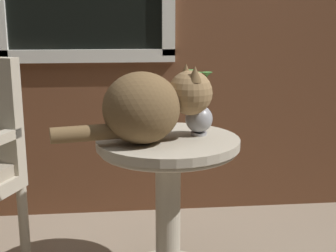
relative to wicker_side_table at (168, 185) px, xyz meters
name	(u,v)px	position (x,y,z in m)	size (l,w,h in m)	color
wicker_side_table	(168,185)	(0.00, 0.00, 0.00)	(0.58, 0.58, 0.64)	#B2A893
cat	(149,105)	(-0.08, -0.06, 0.35)	(0.63, 0.34, 0.30)	brown
pewter_vase_with_ivy	(199,114)	(0.13, 0.04, 0.29)	(0.11, 0.11, 0.27)	#99999E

